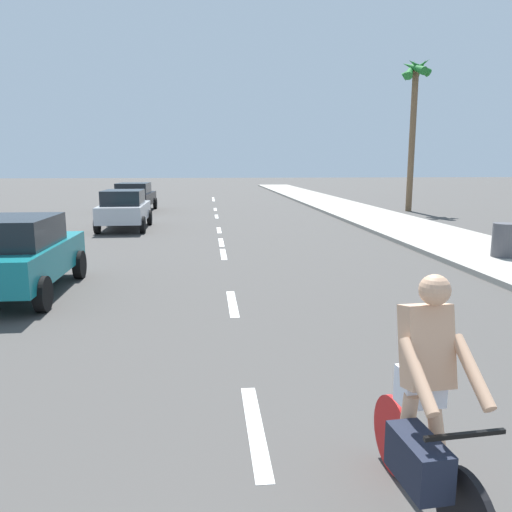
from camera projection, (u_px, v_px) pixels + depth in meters
The scene contains 17 objects.
ground_plane at pixel (219, 231), 19.84m from camera, with size 160.00×160.00×0.00m, color #423F3D.
sidewalk_strip at pixel (387, 221), 22.50m from camera, with size 3.60×80.00×0.14m, color #9E998E.
lane_stripe_1 at pixel (255, 428), 4.97m from camera, with size 0.16×1.80×0.01m, color white.
lane_stripe_2 at pixel (232, 303), 9.43m from camera, with size 0.16×1.80×0.01m, color white.
lane_stripe_3 at pixel (223, 254), 14.60m from camera, with size 0.16×1.80×0.01m, color white.
lane_stripe_4 at pixel (221, 242), 16.82m from camera, with size 0.16×1.80×0.01m, color white.
lane_stripe_5 at pixel (219, 230), 19.94m from camera, with size 0.16×1.80×0.01m, color white.
lane_stripe_6 at pixel (217, 216), 25.17m from camera, with size 0.16×1.80×0.01m, color white.
lane_stripe_7 at pixel (215, 209), 29.18m from camera, with size 0.16×1.80×0.01m, color white.
lane_stripe_8 at pixel (214, 200), 36.52m from camera, with size 0.16×1.80×0.01m, color white.
lane_stripe_9 at pixel (213, 198), 38.82m from camera, with size 0.16×1.80×0.01m, color white.
cyclist at pixel (425, 412), 3.58m from camera, with size 0.65×1.71×1.82m.
parked_car_teal at pixel (18, 254), 9.93m from camera, with size 1.85×3.93×1.57m.
parked_car_silver at pixel (124, 208), 20.12m from camera, with size 1.92×4.03×1.57m.
parked_car_black at pixel (134, 196), 27.89m from camera, with size 2.11×4.46×1.57m.
palm_tree_far at pixel (414, 94), 27.00m from camera, with size 1.75×2.04×8.42m.
trash_bin_near at pixel (504, 240), 13.36m from camera, with size 0.60×0.60×0.90m, color #47474C.
Camera 1 is at (-0.43, 0.25, 2.57)m, focal length 35.33 mm.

